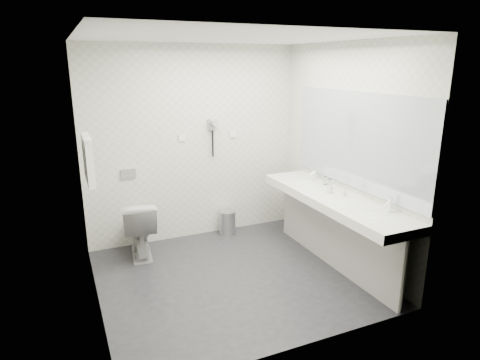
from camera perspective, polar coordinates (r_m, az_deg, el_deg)
name	(u,v)px	position (r m, az deg, el deg)	size (l,w,h in m)	color
floor	(233,277)	(4.71, -0.95, -13.06)	(2.80, 2.80, 0.00)	#242328
ceiling	(232,37)	(4.14, -1.12, 18.94)	(2.80, 2.80, 0.00)	silver
wall_back	(193,144)	(5.45, -6.38, 4.85)	(2.80, 2.80, 0.00)	beige
wall_front	(300,204)	(3.14, 8.24, -3.33)	(2.80, 2.80, 0.00)	beige
wall_left	(87,182)	(3.94, -20.12, -0.21)	(2.60, 2.60, 0.00)	beige
wall_right	(345,155)	(4.95, 14.09, 3.38)	(2.60, 2.60, 0.00)	beige
vanity_counter	(333,200)	(4.75, 12.57, -2.66)	(0.55, 2.20, 0.10)	silver
vanity_panel	(333,235)	(4.91, 12.51, -7.33)	(0.03, 2.15, 0.75)	#999590
vanity_post_near	(403,275)	(4.23, 21.32, -12.02)	(0.06, 0.06, 0.75)	silver
vanity_post_far	(289,207)	(5.74, 6.65, -3.66)	(0.06, 0.06, 0.75)	silver
mirror	(356,140)	(4.75, 15.58, 5.24)	(0.02, 2.20, 1.05)	#B2BCC6
basin_near	(373,216)	(4.27, 17.74, -4.67)	(0.40, 0.31, 0.05)	silver
basin_far	(302,182)	(5.25, 8.43, -0.28)	(0.40, 0.31, 0.05)	silver
faucet_near	(390,204)	(4.37, 19.77, -3.14)	(0.04, 0.04, 0.15)	silver
faucet_far	(315,173)	(5.33, 10.24, 0.88)	(0.04, 0.04, 0.15)	silver
soap_bottle_a	(330,188)	(4.80, 12.15, -1.12)	(0.05, 0.05, 0.11)	white
soap_bottle_c	(345,191)	(4.73, 14.10, -1.49)	(0.04, 0.04, 0.11)	white
glass_left	(330,184)	(4.99, 12.16, -0.48)	(0.06, 0.06, 0.11)	silver
glass_right	(325,180)	(5.14, 11.52, -0.06)	(0.05, 0.05, 0.10)	silver
toilet	(139,228)	(5.21, -13.57, -6.35)	(0.39, 0.69, 0.70)	silver
flush_plate	(128,174)	(5.31, -14.99, 0.81)	(0.18, 0.02, 0.12)	#B2B5BA
pedal_bin	(227,223)	(5.75, -1.74, -5.86)	(0.22, 0.22, 0.31)	#B2B5BA
bin_lid	(227,212)	(5.69, -1.75, -4.34)	(0.22, 0.22, 0.01)	#B2B5BA
towel_rail	(85,138)	(4.42, -20.39, 5.40)	(0.02, 0.02, 0.62)	silver
towel_near	(90,162)	(4.33, -19.85, 2.26)	(0.07, 0.24, 0.48)	white
towel_far	(87,157)	(4.60, -20.13, 2.99)	(0.07, 0.24, 0.48)	white
dryer_cradle	(212,124)	(5.46, -3.84, 7.59)	(0.10, 0.04, 0.14)	gray
dryer_barrel	(214,123)	(5.39, -3.58, 7.81)	(0.08, 0.08, 0.14)	gray
dryer_cord	(213,144)	(5.48, -3.74, 4.99)	(0.02, 0.02, 0.35)	black
switch_plate_a	(182,138)	(5.38, -7.90, 5.74)	(0.09, 0.02, 0.09)	silver
switch_plate_b	(233,134)	(5.61, -0.98, 6.29)	(0.09, 0.02, 0.09)	silver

